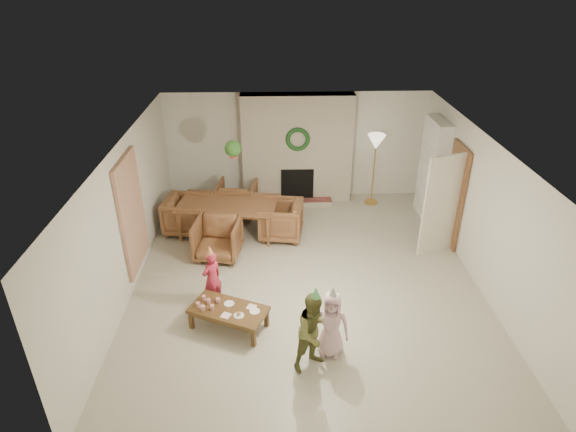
{
  "coord_description": "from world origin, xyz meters",
  "views": [
    {
      "loc": [
        -0.54,
        -7.12,
        5.03
      ],
      "look_at": [
        -0.3,
        0.4,
        1.05
      ],
      "focal_mm": 30.07,
      "sensor_mm": 36.0,
      "label": 1
    }
  ],
  "objects_px": {
    "dining_chair_left": "(187,215)",
    "child_plaid": "(314,332)",
    "dining_chair_near": "(218,239)",
    "dining_table": "(228,219)",
    "dining_chair_far": "(237,199)",
    "dining_chair_right": "(281,220)",
    "coffee_table_top": "(228,310)",
    "child_pink": "(331,324)",
    "child_red": "(212,279)"
  },
  "relations": [
    {
      "from": "dining_chair_left",
      "to": "child_plaid",
      "type": "bearing_deg",
      "value": -140.61
    },
    {
      "from": "dining_chair_near",
      "to": "dining_table",
      "type": "bearing_deg",
      "value": 90.0
    },
    {
      "from": "dining_table",
      "to": "dining_chair_near",
      "type": "relative_size",
      "value": 2.34
    },
    {
      "from": "dining_table",
      "to": "dining_chair_far",
      "type": "xyz_separation_m",
      "value": [
        0.13,
        0.86,
        0.04
      ]
    },
    {
      "from": "dining_table",
      "to": "dining_chair_right",
      "type": "height_order",
      "value": "dining_chair_right"
    },
    {
      "from": "dining_chair_near",
      "to": "coffee_table_top",
      "type": "relative_size",
      "value": 0.73
    },
    {
      "from": "dining_chair_near",
      "to": "coffee_table_top",
      "type": "height_order",
      "value": "dining_chair_near"
    },
    {
      "from": "coffee_table_top",
      "to": "dining_chair_far",
      "type": "bearing_deg",
      "value": 115.23
    },
    {
      "from": "child_pink",
      "to": "dining_table",
      "type": "bearing_deg",
      "value": 130.42
    },
    {
      "from": "coffee_table_top",
      "to": "child_red",
      "type": "height_order",
      "value": "child_red"
    },
    {
      "from": "dining_chair_near",
      "to": "dining_chair_right",
      "type": "xyz_separation_m",
      "value": [
        1.21,
        0.71,
        0.0
      ]
    },
    {
      "from": "coffee_table_top",
      "to": "child_red",
      "type": "relative_size",
      "value": 1.18
    },
    {
      "from": "dining_chair_left",
      "to": "coffee_table_top",
      "type": "xyz_separation_m",
      "value": [
        1.1,
        -3.05,
        -0.06
      ]
    },
    {
      "from": "dining_table",
      "to": "dining_chair_far",
      "type": "height_order",
      "value": "dining_chair_far"
    },
    {
      "from": "dining_chair_left",
      "to": "dining_chair_right",
      "type": "bearing_deg",
      "value": -90.0
    },
    {
      "from": "dining_chair_near",
      "to": "child_pink",
      "type": "xyz_separation_m",
      "value": [
        1.86,
        -2.66,
        0.14
      ]
    },
    {
      "from": "child_plaid",
      "to": "child_red",
      "type": "bearing_deg",
      "value": 106.18
    },
    {
      "from": "dining_chair_near",
      "to": "dining_chair_left",
      "type": "height_order",
      "value": "same"
    },
    {
      "from": "child_red",
      "to": "child_pink",
      "type": "distance_m",
      "value": 2.17
    },
    {
      "from": "dining_chair_left",
      "to": "dining_chair_near",
      "type": "bearing_deg",
      "value": -135.0
    },
    {
      "from": "coffee_table_top",
      "to": "dining_chair_right",
      "type": "bearing_deg",
      "value": 96.55
    },
    {
      "from": "coffee_table_top",
      "to": "child_plaid",
      "type": "height_order",
      "value": "child_plaid"
    },
    {
      "from": "dining_chair_far",
      "to": "dining_chair_near",
      "type": "bearing_deg",
      "value": 90.0
    },
    {
      "from": "dining_chair_left",
      "to": "child_plaid",
      "type": "relative_size",
      "value": 0.71
    },
    {
      "from": "dining_chair_far",
      "to": "child_pink",
      "type": "xyz_separation_m",
      "value": [
        1.6,
        -4.39,
        0.14
      ]
    },
    {
      "from": "dining_chair_left",
      "to": "child_red",
      "type": "xyz_separation_m",
      "value": [
        0.79,
        -2.45,
        0.11
      ]
    },
    {
      "from": "coffee_table_top",
      "to": "dining_chair_near",
      "type": "bearing_deg",
      "value": 123.55
    },
    {
      "from": "dining_chair_far",
      "to": "child_plaid",
      "type": "xyz_separation_m",
      "value": [
        1.34,
        -4.62,
        0.22
      ]
    },
    {
      "from": "dining_table",
      "to": "coffee_table_top",
      "type": "bearing_deg",
      "value": -77.11
    },
    {
      "from": "dining_chair_left",
      "to": "child_pink",
      "type": "distance_m",
      "value": 4.48
    },
    {
      "from": "coffee_table_top",
      "to": "dining_table",
      "type": "bearing_deg",
      "value": 118.19
    },
    {
      "from": "dining_chair_far",
      "to": "dining_chair_right",
      "type": "height_order",
      "value": "same"
    },
    {
      "from": "dining_chair_far",
      "to": "dining_chair_right",
      "type": "bearing_deg",
      "value": 141.34
    },
    {
      "from": "child_pink",
      "to": "coffee_table_top",
      "type": "bearing_deg",
      "value": 172.4
    },
    {
      "from": "dining_chair_right",
      "to": "child_red",
      "type": "distance_m",
      "value": 2.45
    },
    {
      "from": "dining_chair_left",
      "to": "coffee_table_top",
      "type": "relative_size",
      "value": 0.73
    },
    {
      "from": "dining_chair_right",
      "to": "dining_table",
      "type": "bearing_deg",
      "value": -90.0
    },
    {
      "from": "coffee_table_top",
      "to": "child_plaid",
      "type": "bearing_deg",
      "value": -10.33
    },
    {
      "from": "dining_table",
      "to": "dining_chair_right",
      "type": "bearing_deg",
      "value": 0.0
    },
    {
      "from": "dining_chair_far",
      "to": "coffee_table_top",
      "type": "bearing_deg",
      "value": 99.94
    },
    {
      "from": "dining_chair_right",
      "to": "child_pink",
      "type": "height_order",
      "value": "child_pink"
    },
    {
      "from": "dining_table",
      "to": "dining_chair_left",
      "type": "bearing_deg",
      "value": -180.0
    },
    {
      "from": "dining_chair_near",
      "to": "child_plaid",
      "type": "relative_size",
      "value": 0.71
    },
    {
      "from": "dining_chair_far",
      "to": "dining_chair_left",
      "type": "distance_m",
      "value": 1.24
    },
    {
      "from": "dining_chair_near",
      "to": "dining_chair_right",
      "type": "distance_m",
      "value": 1.4
    },
    {
      "from": "dining_chair_right",
      "to": "coffee_table_top",
      "type": "relative_size",
      "value": 0.73
    },
    {
      "from": "dining_chair_left",
      "to": "child_pink",
      "type": "height_order",
      "value": "child_pink"
    },
    {
      "from": "dining_table",
      "to": "dining_chair_near",
      "type": "bearing_deg",
      "value": -90.0
    },
    {
      "from": "dining_chair_right",
      "to": "child_red",
      "type": "height_order",
      "value": "child_red"
    },
    {
      "from": "dining_chair_right",
      "to": "child_plaid",
      "type": "xyz_separation_m",
      "value": [
        0.39,
        -3.6,
        0.22
      ]
    }
  ]
}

